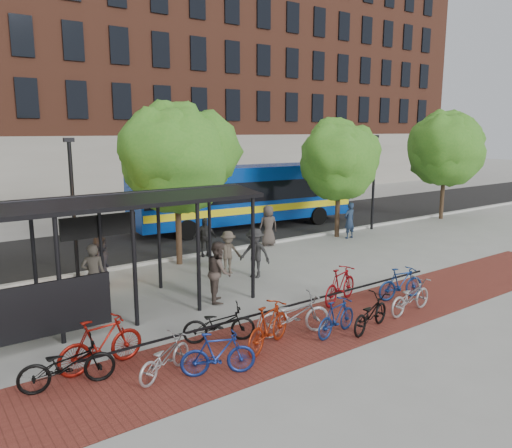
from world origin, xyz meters
TOP-DOWN VIEW (x-y plane):
  - ground at (0.00, 0.00)m, footprint 160.00×160.00m
  - asphalt_street at (0.00, 8.00)m, footprint 160.00×8.00m
  - curb at (0.00, 4.00)m, footprint 160.00×0.25m
  - brick_strip at (-2.00, -5.00)m, footprint 24.00×3.00m
  - bike_rack_rail at (-3.30, -4.10)m, footprint 12.00×0.05m
  - building_brick at (10.00, 26.00)m, footprint 55.00×14.00m
  - bus_shelter at (-8.13, -0.48)m, footprint 10.60×3.07m
  - tree_b at (-2.90, 3.35)m, footprint 5.15×4.20m
  - tree_c at (6.09, 3.35)m, footprint 4.66×3.80m
  - tree_d at (15.10, 3.35)m, footprint 5.39×4.40m
  - lamp_post_left at (-7.00, 3.60)m, footprint 0.35×0.20m
  - lamp_post_right at (9.00, 3.60)m, footprint 0.35×0.20m
  - bus at (3.59, 8.06)m, footprint 12.92×3.98m
  - bike_0 at (-9.56, -4.24)m, footprint 2.07×1.02m
  - bike_1 at (-8.68, -3.82)m, footprint 2.10×0.79m
  - bike_2 at (-7.66, -4.98)m, footprint 1.76×1.22m
  - bike_3 at (-6.69, -5.66)m, footprint 1.74×1.13m
  - bike_4 at (-5.72, -4.14)m, footprint 1.97×1.37m
  - bike_5 at (-4.94, -5.21)m, footprint 2.02×1.28m
  - bike_6 at (-3.89, -4.93)m, footprint 2.22×1.27m
  - bike_7 at (-2.96, -5.61)m, footprint 1.70×0.75m
  - bike_8 at (-1.98, -5.92)m, footprint 1.94×1.09m
  - bike_9 at (-1.06, -3.87)m, footprint 2.00×1.08m
  - bike_10 at (-0.02, -5.73)m, footprint 1.97×0.83m
  - bike_11 at (0.78, -4.77)m, footprint 1.82×0.84m
  - pedestrian_0 at (-6.58, 2.27)m, footprint 0.97×1.04m
  - pedestrian_1 at (-7.42, 0.45)m, footprint 0.84×0.70m
  - pedestrian_3 at (-2.14, 0.96)m, footprint 1.16×0.80m
  - pedestrian_4 at (-1.51, 3.80)m, footprint 1.06×0.68m
  - pedestrian_6 at (1.94, 3.80)m, footprint 1.06×0.82m
  - pedestrian_7 at (6.23, 2.67)m, footprint 0.68×0.45m
  - pedestrian_8 at (-4.08, -1.50)m, footprint 1.11×1.19m
  - pedestrian_9 at (-1.60, -0.04)m, footprint 1.18×1.38m

SIDE VIEW (x-z plane):
  - ground at x=0.00m, z-range 0.00..0.00m
  - bike_rack_rail at x=-3.30m, z-range -0.47..0.47m
  - brick_strip at x=-2.00m, z-range 0.00..0.01m
  - asphalt_street at x=0.00m, z-range 0.00..0.01m
  - curb at x=0.00m, z-range 0.00..0.12m
  - bike_2 at x=-7.66m, z-range 0.00..0.88m
  - bike_8 at x=-1.98m, z-range 0.00..0.96m
  - bike_4 at x=-5.72m, z-range 0.00..0.98m
  - bike_7 at x=-2.96m, z-range 0.00..0.98m
  - bike_10 at x=-0.02m, z-range 0.00..1.01m
  - bike_3 at x=-6.69m, z-range 0.00..1.02m
  - bike_0 at x=-9.56m, z-range 0.00..1.04m
  - bike_11 at x=0.78m, z-range 0.00..1.05m
  - bike_6 at x=-3.89m, z-range 0.00..1.10m
  - bike_9 at x=-1.06m, z-range 0.00..1.15m
  - bike_5 at x=-4.94m, z-range 0.00..1.18m
  - bike_1 at x=-8.68m, z-range 0.00..1.23m
  - pedestrian_3 at x=-2.14m, z-range 0.00..1.65m
  - pedestrian_4 at x=-1.51m, z-range 0.00..1.68m
  - pedestrian_0 at x=-6.58m, z-range 0.00..1.79m
  - pedestrian_7 at x=6.23m, z-range 0.00..1.83m
  - pedestrian_9 at x=-1.60m, z-range 0.00..1.85m
  - pedestrian_6 at x=1.94m, z-range 0.00..1.92m
  - pedestrian_8 at x=-4.08m, z-range 0.00..1.95m
  - pedestrian_1 at x=-7.42m, z-range 0.00..1.97m
  - bus at x=3.59m, z-range 0.25..3.69m
  - lamp_post_left at x=-7.00m, z-range 0.18..5.31m
  - lamp_post_right at x=9.00m, z-range 0.18..5.31m
  - bus_shelter at x=-8.13m, z-range 1.20..4.80m
  - tree_c at x=6.09m, z-range 1.09..7.02m
  - tree_b at x=-2.90m, z-range 1.22..7.69m
  - tree_d at x=15.10m, z-range 1.19..7.74m
  - building_brick at x=10.00m, z-range 0.00..20.00m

